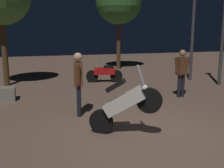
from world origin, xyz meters
TOP-DOWN VIEW (x-y plane):
  - ground_plane at (0.00, 0.00)m, footprint 40.00×40.00m
  - motorcycle_white_foreground at (-0.53, 0.13)m, footprint 1.45×0.99m
  - motorcycle_red_parked_left at (0.63, 6.40)m, footprint 1.65×0.48m
  - person_rider_beside at (2.55, 2.98)m, footprint 0.67×0.28m
  - person_bystander_far at (-1.27, 1.85)m, footprint 0.29×0.67m
  - streetlamp_far at (4.67, 5.77)m, footprint 0.36×0.36m
  - tree_left_bg at (2.54, 10.40)m, footprint 2.73×2.73m

SIDE VIEW (x-z plane):
  - ground_plane at x=0.00m, z-range 0.00..0.00m
  - motorcycle_red_parked_left at x=0.63m, z-range -0.12..0.99m
  - motorcycle_white_foreground at x=-0.53m, z-range -0.07..1.56m
  - person_rider_beside at x=2.55m, z-range 0.16..1.84m
  - person_bystander_far at x=-1.27m, z-range 0.18..1.94m
  - streetlamp_far at x=4.67m, z-range 0.71..6.50m
  - tree_left_bg at x=2.54m, z-range 1.31..6.69m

